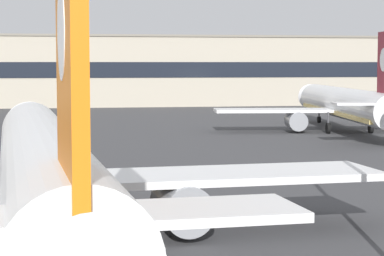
{
  "coord_description": "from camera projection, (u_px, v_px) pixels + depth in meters",
  "views": [
    {
      "loc": [
        -1.55,
        -22.45,
        8.01
      ],
      "look_at": [
        4.44,
        13.35,
        4.94
      ],
      "focal_mm": 72.16,
      "sensor_mm": 36.0,
      "label": 1
    }
  ],
  "objects": [
    {
      "name": "taxiway_centreline",
      "position": [
        87.0,
        181.0,
        52.47
      ],
      "size": [
        4.66,
        179.95,
        0.01
      ],
      "primitive_type": "cube",
      "rotation": [
        0.0,
        0.0,
        0.02
      ],
      "color": "yellow",
      "rests_on": "ground"
    },
    {
      "name": "airliner_foreground",
      "position": [
        44.0,
        168.0,
        34.12
      ],
      "size": [
        32.26,
        41.52,
        11.65
      ],
      "color": "white",
      "rests_on": "ground"
    },
    {
      "name": "airliner_background",
      "position": [
        346.0,
        105.0,
        89.21
      ],
      "size": [
        30.64,
        39.33,
        11.04
      ],
      "color": "white",
      "rests_on": "ground"
    },
    {
      "name": "safety_cone_by_nose_gear",
      "position": [
        61.0,
        181.0,
        50.59
      ],
      "size": [
        0.44,
        0.44,
        0.55
      ],
      "color": "orange",
      "rests_on": "ground"
    },
    {
      "name": "terminal_building",
      "position": [
        86.0,
        71.0,
        142.99
      ],
      "size": [
        146.88,
        12.4,
        13.13
      ],
      "color": "#B2A893",
      "rests_on": "ground"
    }
  ]
}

